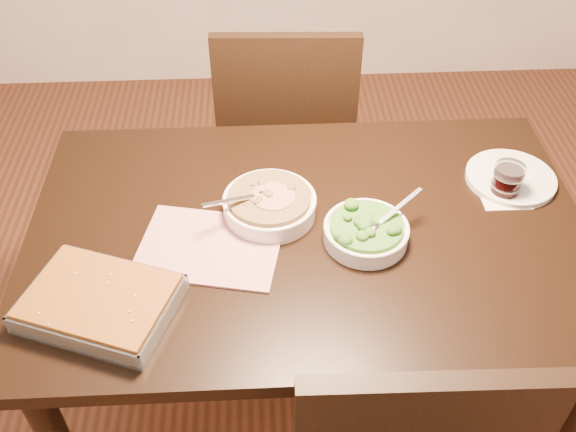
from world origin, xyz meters
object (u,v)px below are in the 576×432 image
object	(u,v)px
broccoli_bowl	(366,231)
wine_tumbler	(507,180)
chair_far	(286,131)
baking_dish	(100,303)
dinner_plate	(510,178)
stew_bowl	(270,204)
table	(308,254)

from	to	relation	value
broccoli_bowl	wine_tumbler	world-z (taller)	wine_tumbler
chair_far	baking_dish	bearing A→B (deg)	67.26
wine_tumbler	dinner_plate	xyz separation A→B (m)	(0.04, 0.06, -0.04)
baking_dish	dinner_plate	xyz separation A→B (m)	(1.03, 0.40, -0.02)
wine_tumbler	stew_bowl	bearing A→B (deg)	-176.12
stew_bowl	chair_far	world-z (taller)	chair_far
broccoli_bowl	chair_far	bearing A→B (deg)	101.74
stew_bowl	broccoli_bowl	size ratio (longest dim) A/B	1.13
baking_dish	stew_bowl	bearing A→B (deg)	58.82
dinner_plate	chair_far	bearing A→B (deg)	136.43
table	baking_dish	size ratio (longest dim) A/B	3.71
table	wine_tumbler	world-z (taller)	wine_tumbler
wine_tumbler	chair_far	distance (m)	0.86
broccoli_bowl	baking_dish	world-z (taller)	broccoli_bowl
table	dinner_plate	xyz separation A→B (m)	(0.56, 0.16, 0.10)
dinner_plate	stew_bowl	bearing A→B (deg)	-171.35
table	stew_bowl	distance (m)	0.17
table	wine_tumbler	xyz separation A→B (m)	(0.52, 0.10, 0.15)
table	baking_dish	world-z (taller)	baking_dish
table	stew_bowl	size ratio (longest dim) A/B	5.70
stew_bowl	broccoli_bowl	distance (m)	0.25
stew_bowl	dinner_plate	world-z (taller)	stew_bowl
broccoli_bowl	wine_tumbler	size ratio (longest dim) A/B	2.39
stew_bowl	dinner_plate	xyz separation A→B (m)	(0.65, 0.10, -0.02)
dinner_plate	chair_far	size ratio (longest dim) A/B	0.25
table	baking_dish	bearing A→B (deg)	-153.15
stew_bowl	broccoli_bowl	world-z (taller)	stew_bowl
stew_bowl	wine_tumbler	world-z (taller)	wine_tumbler
table	chair_far	world-z (taller)	chair_far
baking_dish	chair_far	distance (m)	1.08
table	broccoli_bowl	size ratio (longest dim) A/B	6.46
chair_far	broccoli_bowl	bearing A→B (deg)	104.38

